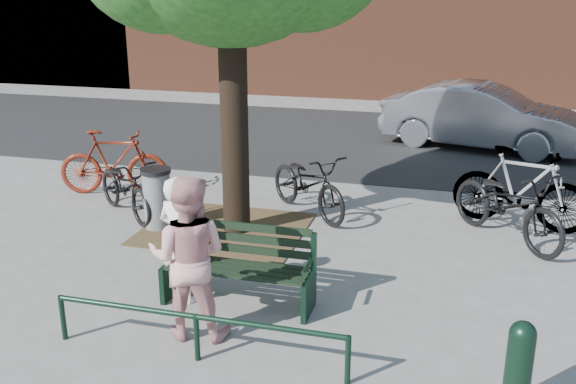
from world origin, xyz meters
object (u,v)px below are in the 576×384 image
(person_left, at_px, (179,239))
(parked_car, at_px, (482,117))
(park_bench, at_px, (240,264))
(bollard, at_px, (519,363))
(person_right, at_px, (188,257))
(bicycle_c, at_px, (308,183))
(litter_bin, at_px, (157,198))

(person_left, xyz_separation_m, parked_car, (3.47, 8.49, -0.03))
(park_bench, xyz_separation_m, bollard, (2.98, -1.27, -0.02))
(person_right, relative_size, bicycle_c, 0.89)
(park_bench, xyz_separation_m, parked_car, (2.78, 8.37, 0.24))
(person_left, relative_size, bollard, 1.75)
(park_bench, bearing_deg, litter_bin, 136.02)
(bicycle_c, bearing_deg, litter_bin, 162.92)
(park_bench, distance_m, person_left, 0.75)
(bollard, relative_size, bicycle_c, 0.44)
(person_left, bearing_deg, parked_car, -94.22)
(litter_bin, xyz_separation_m, parked_car, (4.77, 6.45, 0.25))
(park_bench, bearing_deg, bicycle_c, 88.90)
(person_right, bearing_deg, person_left, -67.49)
(litter_bin, bearing_deg, bicycle_c, 30.33)
(person_right, bearing_deg, parked_car, -117.22)
(park_bench, height_order, person_left, person_left)
(person_right, bearing_deg, litter_bin, -66.57)
(bollard, relative_size, litter_bin, 0.92)
(park_bench, relative_size, bollard, 2.02)
(litter_bin, relative_size, parked_car, 0.21)
(bollard, bearing_deg, person_left, 162.58)
(bollard, xyz_separation_m, litter_bin, (-4.97, 3.19, 0.01))
(person_right, bearing_deg, park_bench, -116.72)
(park_bench, relative_size, litter_bin, 1.86)
(person_left, distance_m, litter_bin, 2.44)
(person_left, relative_size, parked_car, 0.34)
(bicycle_c, xyz_separation_m, parked_car, (2.72, 5.25, 0.20))
(parked_car, bearing_deg, person_right, 175.68)
(bicycle_c, bearing_deg, parked_car, 15.16)
(person_right, distance_m, litter_bin, 3.26)
(park_bench, xyz_separation_m, person_left, (-0.69, -0.12, 0.28))
(park_bench, xyz_separation_m, litter_bin, (-1.99, 1.92, -0.00))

